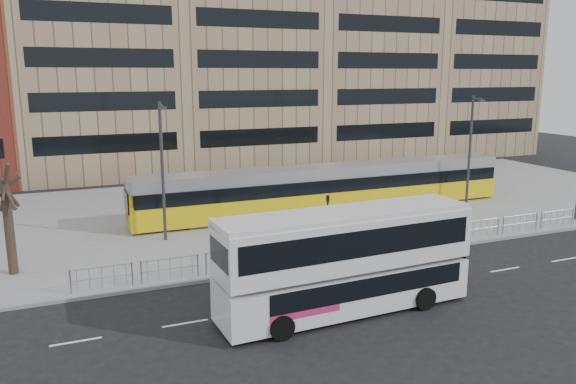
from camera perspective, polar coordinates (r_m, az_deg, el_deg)
name	(u,v)px	position (r m, az deg, el deg)	size (l,w,h in m)	color
ground	(359,260)	(29.62, 7.25, -6.90)	(120.00, 120.00, 0.00)	black
plaza	(276,209)	(40.03, -1.26, -1.70)	(64.00, 24.00, 0.15)	gray
kerb	(359,259)	(29.64, 7.20, -6.73)	(64.00, 0.25, 0.17)	gray
building_row	(211,40)	(60.68, -7.82, 15.05)	(70.40, 18.40, 31.20)	brown
pedestrian_barrier	(388,235)	(30.73, 10.09, -4.37)	(32.07, 0.07, 1.10)	#94979C
road_markings	(421,284)	(26.99, 13.37, -9.04)	(62.00, 0.12, 0.01)	white
double_decker_bus	(346,258)	(22.72, 5.89, -6.69)	(10.66, 3.04, 4.23)	silver
tram	(329,188)	(38.89, 4.18, 0.40)	(27.10, 2.70, 3.19)	#E1BD0C
station_sign	(435,216)	(32.62, 14.71, -2.37)	(1.92, 0.19, 2.20)	#2D2D30
ad_panel	(396,232)	(30.86, 10.96, -4.05)	(0.88, 0.29, 1.67)	#2D2D30
pedestrian	(255,229)	(31.58, -3.33, -3.73)	(0.62, 0.40, 1.69)	black
traffic_light_west	(328,216)	(29.81, 4.04, -2.44)	(0.19, 0.22, 3.10)	#2D2D30
lamp_post_west	(162,166)	(32.16, -12.64, 2.60)	(0.45, 1.04, 7.87)	#2D2D30
lamp_post_east	(471,147)	(41.80, 18.05, 4.40)	(0.45, 1.04, 7.86)	#2D2D30
bare_tree	(2,160)	(28.90, -27.06, 2.87)	(3.78, 3.78, 7.22)	black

